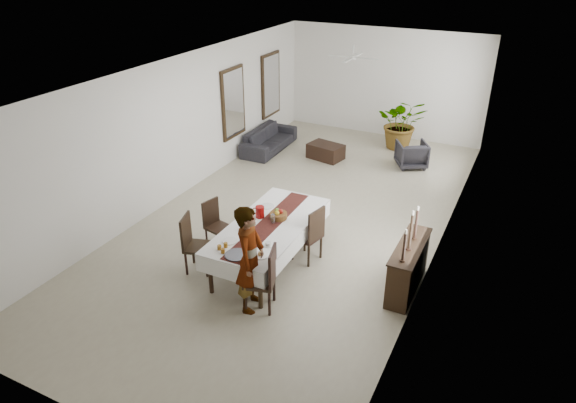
{
  "coord_description": "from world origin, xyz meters",
  "views": [
    {
      "loc": [
        4.16,
        -8.97,
        5.43
      ],
      "look_at": [
        0.38,
        -1.29,
        1.05
      ],
      "focal_mm": 32.0,
      "sensor_mm": 36.0,
      "label": 1
    }
  ],
  "objects_px": {
    "red_pitcher": "(260,212)",
    "woman": "(250,259)",
    "dining_table_top": "(269,226)",
    "sofa": "(269,139)",
    "sideboard_body": "(408,268)"
  },
  "relations": [
    {
      "from": "red_pitcher",
      "to": "woman",
      "type": "distance_m",
      "value": 1.55
    },
    {
      "from": "dining_table_top",
      "to": "sofa",
      "type": "distance_m",
      "value": 5.89
    },
    {
      "from": "woman",
      "to": "dining_table_top",
      "type": "bearing_deg",
      "value": 3.12
    },
    {
      "from": "dining_table_top",
      "to": "red_pitcher",
      "type": "bearing_deg",
      "value": 149.04
    },
    {
      "from": "sideboard_body",
      "to": "sofa",
      "type": "xyz_separation_m",
      "value": [
        -5.28,
        4.83,
        -0.12
      ]
    },
    {
      "from": "red_pitcher",
      "to": "sideboard_body",
      "type": "height_order",
      "value": "red_pitcher"
    },
    {
      "from": "sofa",
      "to": "dining_table_top",
      "type": "bearing_deg",
      "value": -153.05
    },
    {
      "from": "red_pitcher",
      "to": "woman",
      "type": "xyz_separation_m",
      "value": [
        0.61,
        -1.42,
        -0.01
      ]
    },
    {
      "from": "dining_table_top",
      "to": "sideboard_body",
      "type": "height_order",
      "value": "sideboard_body"
    },
    {
      "from": "dining_table_top",
      "to": "red_pitcher",
      "type": "height_order",
      "value": "red_pitcher"
    },
    {
      "from": "sofa",
      "to": "woman",
      "type": "bearing_deg",
      "value": -155.45
    },
    {
      "from": "sofa",
      "to": "red_pitcher",
      "type": "bearing_deg",
      "value": -154.75
    },
    {
      "from": "dining_table_top",
      "to": "sofa",
      "type": "height_order",
      "value": "dining_table_top"
    },
    {
      "from": "dining_table_top",
      "to": "red_pitcher",
      "type": "xyz_separation_m",
      "value": [
        -0.27,
        0.16,
        0.15
      ]
    },
    {
      "from": "red_pitcher",
      "to": "woman",
      "type": "relative_size",
      "value": 0.12
    }
  ]
}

